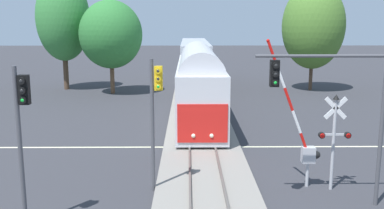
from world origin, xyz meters
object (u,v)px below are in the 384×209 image
(traffic_signal_near_right, at_px, (348,89))
(crossing_signal_mast, at_px, (334,133))
(oak_behind_train, at_px, (111,34))
(pine_left_background, at_px, (63,19))
(oak_far_right, at_px, (313,26))
(traffic_signal_near_left, at_px, (22,122))
(commuter_train, at_px, (196,69))
(traffic_signal_median, at_px, (155,104))
(crossing_gate_near, at_px, (304,141))

(traffic_signal_near_right, bearing_deg, crossing_signal_mast, 84.79)
(oak_behind_train, bearing_deg, pine_left_background, 152.67)
(oak_far_right, bearing_deg, traffic_signal_near_right, -103.33)
(traffic_signal_near_left, bearing_deg, crossing_signal_mast, 15.90)
(commuter_train, height_order, pine_left_background, pine_left_background)
(traffic_signal_median, bearing_deg, commuter_train, 84.62)
(commuter_train, relative_size, traffic_signal_near_left, 6.61)
(traffic_signal_near_left, xyz_separation_m, oak_behind_train, (-2.01, 29.23, 2.09))
(pine_left_background, height_order, oak_behind_train, pine_left_background)
(traffic_signal_median, bearing_deg, traffic_signal_near_left, -142.24)
(commuter_train, relative_size, traffic_signal_near_right, 6.14)
(crossing_gate_near, distance_m, oak_behind_train, 28.71)
(crossing_gate_near, bearing_deg, traffic_signal_median, -175.96)
(crossing_gate_near, distance_m, traffic_signal_near_right, 3.46)
(commuter_train, height_order, traffic_signal_near_left, traffic_signal_near_left)
(oak_behind_train, bearing_deg, traffic_signal_near_right, -63.57)
(crossing_gate_near, relative_size, pine_left_background, 0.54)
(oak_behind_train, distance_m, oak_far_right, 20.77)
(traffic_signal_near_left, height_order, oak_behind_train, oak_behind_train)
(traffic_signal_near_left, distance_m, pine_left_background, 33.10)
(crossing_signal_mast, distance_m, oak_behind_train, 29.52)
(traffic_signal_near_left, distance_m, traffic_signal_median, 5.40)
(crossing_gate_near, xyz_separation_m, oak_far_right, (7.98, 27.46, 4.67))
(crossing_signal_mast, height_order, traffic_signal_median, traffic_signal_median)
(traffic_signal_near_left, bearing_deg, commuter_train, 76.22)
(crossing_signal_mast, relative_size, oak_behind_train, 0.45)
(crossing_signal_mast, bearing_deg, oak_far_right, 76.21)
(traffic_signal_median, bearing_deg, oak_behind_train, 103.61)
(traffic_signal_near_right, xyz_separation_m, traffic_signal_median, (-7.39, 1.57, -0.87))
(crossing_gate_near, height_order, traffic_signal_near_right, crossing_gate_near)
(commuter_train, height_order, crossing_gate_near, crossing_gate_near)
(crossing_gate_near, distance_m, traffic_signal_median, 6.64)
(crossing_gate_near, relative_size, traffic_signal_median, 1.14)
(oak_behind_train, bearing_deg, commuter_train, -19.86)
(crossing_gate_near, xyz_separation_m, oak_behind_train, (-12.67, 25.48, 3.86))
(crossing_signal_mast, distance_m, pine_left_background, 34.89)
(traffic_signal_near_left, bearing_deg, oak_far_right, 59.15)
(traffic_signal_near_right, distance_m, traffic_signal_median, 7.61)
(traffic_signal_near_left, relative_size, oak_far_right, 0.51)
(pine_left_background, bearing_deg, oak_far_right, -1.80)
(commuter_train, bearing_deg, pine_left_background, 157.11)
(traffic_signal_near_right, height_order, pine_left_background, pine_left_background)
(crossing_signal_mast, xyz_separation_m, pine_left_background, (-19.25, 28.68, 4.94))
(commuter_train, height_order, oak_behind_train, oak_behind_train)
(traffic_signal_near_right, bearing_deg, pine_left_background, 122.22)
(crossing_gate_near, xyz_separation_m, crossing_signal_mast, (1.15, -0.39, 0.50))
(oak_behind_train, relative_size, oak_far_right, 0.83)
(traffic_signal_near_left, relative_size, traffic_signal_median, 1.01)
(traffic_signal_near_right, height_order, oak_far_right, oak_far_right)
(commuter_train, bearing_deg, oak_behind_train, 160.14)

